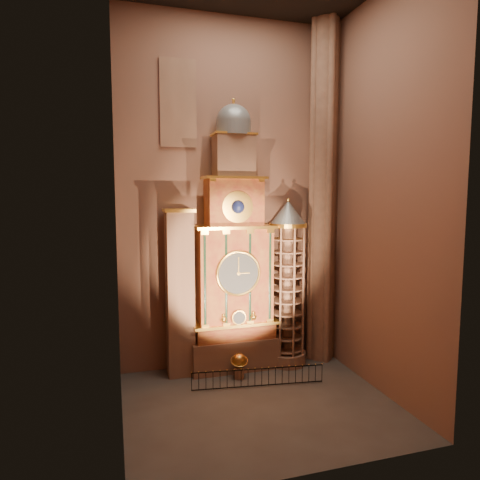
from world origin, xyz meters
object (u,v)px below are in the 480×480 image
object	(u,v)px
stair_turret	(287,284)
portrait_tower	(180,292)
celestial_globe	(239,364)
astronomical_clock	(234,265)
iron_railing	(258,377)

from	to	relation	value
stair_turret	portrait_tower	bearing A→B (deg)	177.67
portrait_tower	celestial_globe	world-z (taller)	portrait_tower
portrait_tower	stair_turret	world-z (taller)	stair_turret
astronomical_clock	iron_railing	distance (m)	6.86
astronomical_clock	portrait_tower	bearing A→B (deg)	179.71
portrait_tower	celestial_globe	distance (m)	5.59
portrait_tower	stair_turret	size ratio (longest dim) A/B	0.94
astronomical_clock	portrait_tower	xyz separation A→B (m)	(-3.40, 0.02, -1.53)
portrait_tower	stair_turret	distance (m)	6.91
astronomical_clock	portrait_tower	world-z (taller)	astronomical_clock
astronomical_clock	stair_turret	distance (m)	3.78
astronomical_clock	celestial_globe	size ratio (longest dim) A/B	10.86
iron_railing	celestial_globe	bearing A→B (deg)	116.11
stair_turret	celestial_globe	size ratio (longest dim) A/B	7.02
portrait_tower	iron_railing	xyz separation A→B (m)	(3.98, -3.11, -4.57)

